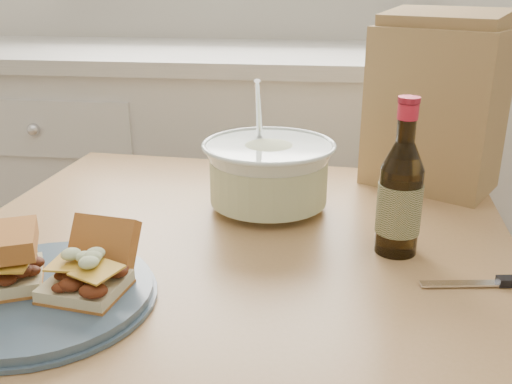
# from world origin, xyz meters

# --- Properties ---
(cabinet_run) EXTENTS (2.50, 0.64, 0.94)m
(cabinet_run) POSITION_xyz_m (-0.00, 1.70, 0.47)
(cabinet_run) COLOR silver
(cabinet_run) RESTS_ON ground
(dining_table) EXTENTS (0.95, 0.95, 0.75)m
(dining_table) POSITION_xyz_m (0.16, 0.74, 0.64)
(dining_table) COLOR tan
(dining_table) RESTS_ON ground
(plate) EXTENTS (0.29, 0.29, 0.02)m
(plate) POSITION_xyz_m (-0.05, 0.55, 0.76)
(plate) COLOR #405668
(plate) RESTS_ON dining_table
(sandwich_right) EXTENTS (0.11, 0.14, 0.08)m
(sandwich_right) POSITION_xyz_m (0.01, 0.57, 0.79)
(sandwich_right) COLOR beige
(sandwich_right) RESTS_ON plate
(coleslaw_bowl) EXTENTS (0.24, 0.24, 0.24)m
(coleslaw_bowl) POSITION_xyz_m (0.21, 0.91, 0.81)
(coleslaw_bowl) COLOR white
(coleslaw_bowl) RESTS_ON dining_table
(beer_bottle) EXTENTS (0.07, 0.07, 0.24)m
(beer_bottle) POSITION_xyz_m (0.42, 0.76, 0.84)
(beer_bottle) COLOR black
(beer_bottle) RESTS_ON dining_table
(knife) EXTENTS (0.18, 0.04, 0.01)m
(knife) POSITION_xyz_m (0.56, 0.68, 0.75)
(knife) COLOR silver
(knife) RESTS_ON dining_table
(paper_bag) EXTENTS (0.28, 0.25, 0.31)m
(paper_bag) POSITION_xyz_m (0.51, 1.08, 0.90)
(paper_bag) COLOR #A98651
(paper_bag) RESTS_ON dining_table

